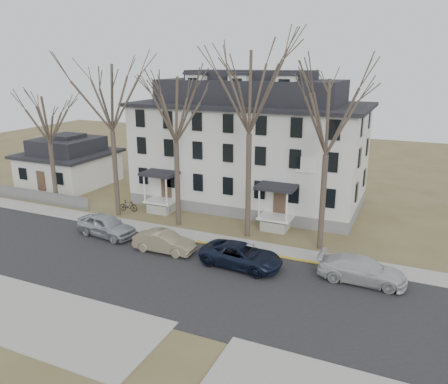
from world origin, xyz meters
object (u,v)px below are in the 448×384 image
at_px(bicycle_left, 164,207).
at_px(tree_far_left, 110,93).
at_px(small_house, 69,163).
at_px(tree_bungalow, 47,117).
at_px(tree_center, 250,87).
at_px(bicycle_right, 128,206).
at_px(tree_mid_right, 329,112).
at_px(tree_mid_left, 175,105).
at_px(car_silver, 106,226).
at_px(boarding_house, 250,145).
at_px(car_navy, 241,256).
at_px(car_white, 362,270).
at_px(car_tan, 164,242).

bearing_deg(bicycle_left, tree_far_left, 138.91).
distance_m(small_house, tree_bungalow, 9.43).
xyz_separation_m(small_house, tree_bungalow, (4.00, -6.20, 5.87)).
distance_m(tree_center, bicycle_right, 15.78).
bearing_deg(bicycle_left, tree_mid_right, -84.20).
xyz_separation_m(tree_mid_left, tree_bungalow, (-13.00, 0.00, -1.48)).
distance_m(tree_mid_right, car_silver, 18.12).
distance_m(tree_mid_left, car_silver, 10.49).
bearing_deg(bicycle_left, boarding_house, -29.58).
distance_m(tree_center, car_navy, 11.59).
xyz_separation_m(small_house, tree_mid_right, (28.50, -6.20, 7.35)).
bearing_deg(tree_mid_left, boarding_house, 69.80).
relative_size(boarding_house, car_navy, 3.89).
xyz_separation_m(car_silver, car_navy, (11.23, -0.63, -0.09)).
xyz_separation_m(tree_mid_right, car_white, (3.35, -3.98, -8.85)).
height_order(tree_mid_left, bicycle_right, tree_mid_left).
height_order(tree_far_left, car_silver, tree_far_left).
height_order(tree_far_left, car_tan, tree_far_left).
bearing_deg(boarding_house, car_navy, -71.17).
xyz_separation_m(tree_far_left, bicycle_left, (3.22, 2.20, -9.90)).
xyz_separation_m(tree_far_left, tree_mid_right, (17.50, 0.00, -0.74)).
bearing_deg(tree_mid_left, bicycle_left, 141.61).
height_order(tree_center, tree_mid_right, tree_center).
bearing_deg(tree_mid_right, tree_mid_left, 180.00).
distance_m(tree_bungalow, car_tan, 17.27).
distance_m(tree_mid_right, car_white, 10.27).
relative_size(tree_mid_left, car_silver, 2.60).
xyz_separation_m(tree_mid_left, car_silver, (-3.74, -4.39, -8.77)).
height_order(tree_center, bicycle_left, tree_center).
bearing_deg(car_tan, small_house, 57.26).
height_order(boarding_house, car_tan, boarding_house).
bearing_deg(car_navy, car_silver, 91.11).
bearing_deg(tree_center, tree_mid_right, 0.00).
distance_m(small_house, car_white, 33.47).
xyz_separation_m(boarding_house, bicycle_right, (-8.67, -7.14, -4.87)).
relative_size(tree_mid_left, car_tan, 2.92).
distance_m(tree_far_left, tree_mid_left, 6.05).
bearing_deg(tree_mid_right, car_tan, -152.50).
bearing_deg(boarding_house, tree_center, -69.80).
height_order(tree_bungalow, car_silver, tree_bungalow).
bearing_deg(car_navy, bicycle_right, 69.72).
distance_m(tree_bungalow, car_navy, 22.35).
xyz_separation_m(small_house, tree_far_left, (11.00, -6.20, 8.09)).
bearing_deg(car_navy, tree_bungalow, 80.56).
distance_m(tree_center, car_tan, 12.29).
relative_size(tree_mid_right, car_white, 2.46).
distance_m(bicycle_left, bicycle_right, 3.13).
height_order(boarding_house, car_navy, boarding_house).
height_order(tree_far_left, car_navy, tree_far_left).
bearing_deg(car_tan, boarding_house, -7.11).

